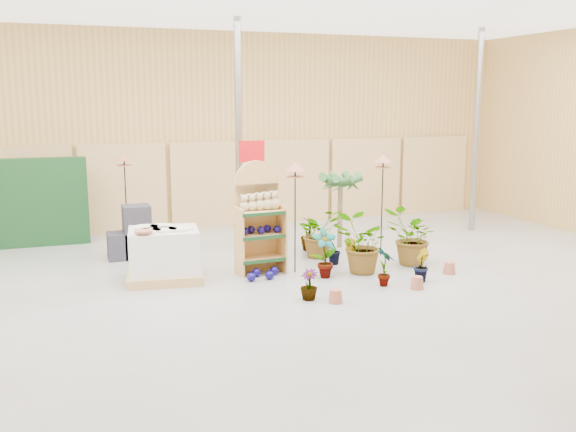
{
  "coord_description": "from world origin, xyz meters",
  "views": [
    {
      "loc": [
        -3.35,
        -8.63,
        2.97
      ],
      "look_at": [
        0.3,
        1.5,
        1.0
      ],
      "focal_mm": 40.0,
      "sensor_mm": 36.0,
      "label": 1
    }
  ],
  "objects_px": {
    "bird_table_front": "(295,171)",
    "pallet_stack": "(164,255)",
    "potted_plant_2": "(360,244)",
    "display_shelf": "(258,222)"
  },
  "relations": [
    {
      "from": "pallet_stack",
      "to": "potted_plant_2",
      "type": "height_order",
      "value": "potted_plant_2"
    },
    {
      "from": "pallet_stack",
      "to": "potted_plant_2",
      "type": "relative_size",
      "value": 1.32
    },
    {
      "from": "bird_table_front",
      "to": "pallet_stack",
      "type": "bearing_deg",
      "value": 173.41
    },
    {
      "from": "pallet_stack",
      "to": "bird_table_front",
      "type": "relative_size",
      "value": 0.7
    },
    {
      "from": "display_shelf",
      "to": "potted_plant_2",
      "type": "xyz_separation_m",
      "value": [
        1.61,
        -0.72,
        -0.38
      ]
    },
    {
      "from": "display_shelf",
      "to": "pallet_stack",
      "type": "relative_size",
      "value": 1.44
    },
    {
      "from": "potted_plant_2",
      "to": "pallet_stack",
      "type": "bearing_deg",
      "value": 167.93
    },
    {
      "from": "bird_table_front",
      "to": "display_shelf",
      "type": "bearing_deg",
      "value": 154.28
    },
    {
      "from": "potted_plant_2",
      "to": "display_shelf",
      "type": "bearing_deg",
      "value": 156.03
    },
    {
      "from": "pallet_stack",
      "to": "potted_plant_2",
      "type": "distance_m",
      "value": 3.33
    }
  ]
}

